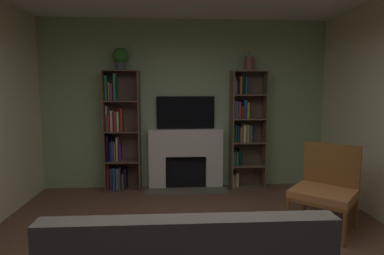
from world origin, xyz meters
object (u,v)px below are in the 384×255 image
potted_plant (121,57)px  vase_with_flowers (249,63)px  fireplace (186,158)px  tv (186,113)px  bookshelf_right (244,127)px  bookshelf_left (119,135)px  armchair (326,187)px

potted_plant → vase_with_flowers: vase_with_flowers is taller
fireplace → potted_plant: (-1.03, -0.05, 1.65)m
tv → vase_with_flowers: 1.32m
tv → vase_with_flowers: vase_with_flowers is taller
tv → bookshelf_right: bearing=-5.5°
bookshelf_left → armchair: 3.18m
fireplace → tv: size_ratio=1.38×
bookshelf_left → potted_plant: size_ratio=5.55×
bookshelf_left → bookshelf_right: size_ratio=1.00×
vase_with_flowers → bookshelf_right: bearing=156.3°
tv → bookshelf_right: size_ratio=0.49×
fireplace → tv: (0.00, 0.07, 0.76)m
bookshelf_right → vase_with_flowers: size_ratio=4.83×
tv → vase_with_flowers: size_ratio=2.38×
tv → vase_with_flowers: (1.03, -0.12, 0.81)m
armchair → potted_plant: bearing=148.3°
bookshelf_left → vase_with_flowers: 2.44m
tv → bookshelf_left: bookshelf_left is taller
bookshelf_right → vase_with_flowers: 1.06m
vase_with_flowers → potted_plant: bearing=180.0°
potted_plant → armchair: potted_plant is taller
bookshelf_left → armchair: bookshelf_left is taller
armchair → bookshelf_left: bearing=148.4°
fireplace → bookshelf_right: 1.10m
fireplace → vase_with_flowers: (1.03, -0.05, 1.56)m
vase_with_flowers → armchair: size_ratio=0.41×
tv → bookshelf_left: size_ratio=0.49×
vase_with_flowers → armchair: (0.55, -1.62, -1.58)m
bookshelf_right → armchair: (0.61, -1.65, -0.52)m
armchair → fireplace: bearing=133.6°
tv → armchair: tv is taller
bookshelf_right → tv: bearing=174.5°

